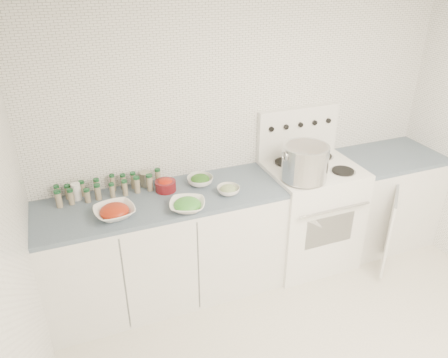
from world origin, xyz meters
TOP-DOWN VIEW (x-y plane):
  - room_walls at (0.00, 0.00)m, footprint 3.54×3.04m
  - counter_left at (-0.82, 1.19)m, footprint 1.85×0.62m
  - stove at (0.48, 1.19)m, footprint 0.76×0.70m
  - counter_right at (1.30, 1.19)m, footprint 0.89×0.92m
  - stock_pot at (0.29, 1.01)m, footprint 0.38×0.36m
  - bowl_tomato at (-1.19, 1.07)m, footprint 0.31×0.31m
  - bowl_snowpea at (-0.69, 0.97)m, footprint 0.33×0.33m
  - bowl_broccoli at (-0.48, 1.29)m, footprint 0.24×0.24m
  - bowl_zucchini at (-0.33, 1.08)m, footprint 0.23×0.23m
  - bowl_pepper at (-0.76, 1.30)m, footprint 0.16×0.16m
  - salt_canister at (-1.41, 1.41)m, footprint 0.08×0.08m
  - tin_can at (-0.88, 1.43)m, footprint 0.11×0.11m
  - spice_cluster at (-1.19, 1.39)m, footprint 0.80×0.16m

SIDE VIEW (x-z plane):
  - counter_right at x=1.30m, z-range 0.00..0.90m
  - counter_left at x=-0.82m, z-range 0.00..0.90m
  - stove at x=0.48m, z-range -0.18..1.18m
  - bowl_zucchini at x=-0.33m, z-range 0.90..0.97m
  - bowl_snowpea at x=-0.69m, z-range 0.89..0.98m
  - bowl_broccoli at x=-0.48m, z-range 0.90..0.98m
  - bowl_tomato at x=-1.19m, z-range 0.89..0.99m
  - bowl_pepper at x=-0.76m, z-range 0.90..1.00m
  - tin_can at x=-0.88m, z-range 0.90..1.01m
  - spice_cluster at x=-1.19m, z-range 0.90..1.03m
  - salt_canister at x=-1.41m, z-range 0.90..1.03m
  - stock_pot at x=0.29m, z-range 0.96..1.23m
  - room_walls at x=0.00m, z-range 0.30..2.82m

